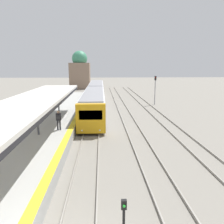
# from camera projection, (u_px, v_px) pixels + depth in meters

# --- Properties ---
(platform_canopy) EXTENTS (4.00, 21.55, 3.00)m
(platform_canopy) POSITION_uv_depth(u_px,v_px,m) (37.00, 99.00, 16.76)
(platform_canopy) COLOR beige
(platform_canopy) RESTS_ON station_platform
(person_on_platform) EXTENTS (0.40, 0.40, 1.66)m
(person_on_platform) POSITION_uv_depth(u_px,v_px,m) (58.00, 119.00, 18.40)
(person_on_platform) COLOR #2D2D33
(person_on_platform) RESTS_ON station_platform
(train_near) EXTENTS (2.72, 33.33, 3.09)m
(train_near) POSITION_uv_depth(u_px,v_px,m) (95.00, 95.00, 35.90)
(train_near) COLOR gold
(train_near) RESTS_ON ground_plane
(signal_post_near) EXTENTS (0.20, 0.22, 1.66)m
(signal_post_near) POSITION_uv_depth(u_px,v_px,m) (124.00, 216.00, 7.83)
(signal_post_near) COLOR black
(signal_post_near) RESTS_ON ground_plane
(signal_mast_far) EXTENTS (0.28, 0.29, 4.73)m
(signal_mast_far) POSITION_uv_depth(u_px,v_px,m) (155.00, 87.00, 35.95)
(signal_mast_far) COLOR gray
(signal_mast_far) RESTS_ON ground_plane
(distant_domed_building) EXTENTS (5.60, 5.60, 10.56)m
(distant_domed_building) POSITION_uv_depth(u_px,v_px,m) (80.00, 71.00, 62.12)
(distant_domed_building) COLOR #89705B
(distant_domed_building) RESTS_ON ground_plane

